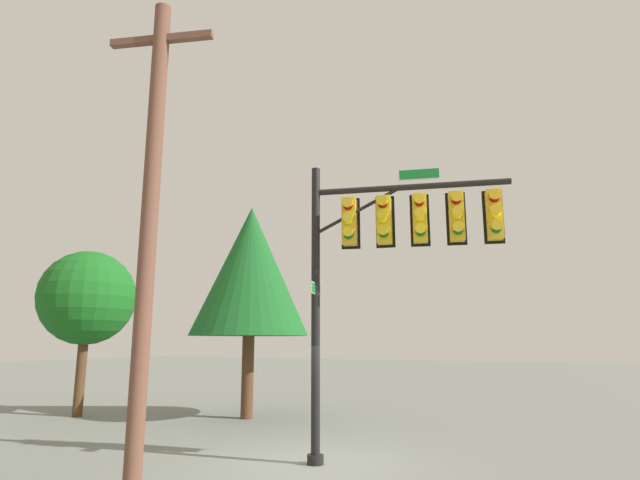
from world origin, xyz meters
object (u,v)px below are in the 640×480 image
(utility_pole, at_px, (148,234))
(tree_far, at_px, (250,271))
(tree_mid, at_px, (87,298))
(signal_pole_assembly, at_px, (396,237))

(utility_pole, bearing_deg, tree_far, 114.80)
(utility_pole, xyz_separation_m, tree_mid, (-10.15, 7.53, -0.07))
(utility_pole, xyz_separation_m, tree_far, (-4.49, 9.72, 0.88))
(signal_pole_assembly, bearing_deg, utility_pole, -115.06)
(signal_pole_assembly, xyz_separation_m, tree_far, (-6.90, 4.57, 0.20))
(signal_pole_assembly, bearing_deg, tree_mid, 169.26)
(utility_pole, bearing_deg, signal_pole_assembly, 64.94)
(utility_pole, relative_size, tree_far, 1.09)
(utility_pole, height_order, tree_far, utility_pole)
(utility_pole, distance_m, tree_mid, 12.64)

